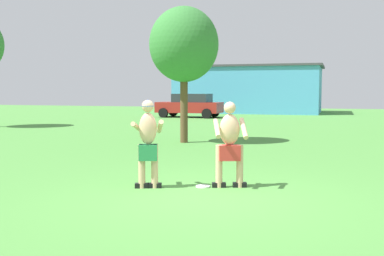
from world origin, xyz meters
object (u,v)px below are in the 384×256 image
Objects in this scene: tree_behind_players at (184,45)px; frisbee at (203,186)px; player_with_cap at (148,140)px; car_red_near_post at (190,105)px; player_in_red at (230,143)px.

frisbee is at bearing -69.10° from tree_behind_players.
player_with_cap reaches higher than car_red_near_post.
player_with_cap is 7.98m from tree_behind_players.
player_in_red is at bearing 18.77° from player_with_cap.
player_with_cap is at bearing -76.91° from tree_behind_players.
player_with_cap reaches higher than frisbee.
player_in_red is 0.37× the size of car_red_near_post.
player_in_red is at bearing -70.67° from car_red_near_post.
tree_behind_players reaches higher than player_with_cap.
car_red_near_post is 15.16m from tree_behind_players.
player_with_cap is 0.38× the size of car_red_near_post.
player_in_red is 0.98m from frisbee.
car_red_near_post is (-6.00, 21.71, -0.08)m from player_with_cap.
player_with_cap is 1.37m from frisbee.
player_with_cap is 6.01× the size of frisbee.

